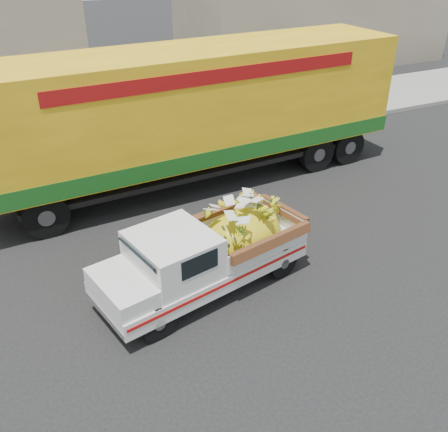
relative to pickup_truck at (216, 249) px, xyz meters
name	(u,v)px	position (x,y,z in m)	size (l,w,h in m)	color
ground	(198,302)	(-0.62, -0.45, -0.82)	(100.00, 100.00, 0.00)	black
curb	(103,162)	(-0.62, 7.07, -0.74)	(60.00, 0.25, 0.15)	gray
sidewalk	(88,140)	(-0.62, 9.17, -0.75)	(60.00, 4.00, 0.14)	gray
building_right	(314,4)	(13.38, 16.07, 2.18)	(14.00, 6.00, 6.00)	gray
pickup_truck	(216,249)	(0.00, 0.00, 0.00)	(4.58, 2.44, 1.52)	black
semi_trailer	(197,111)	(1.62, 4.62, 1.30)	(12.03, 3.00, 3.80)	black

